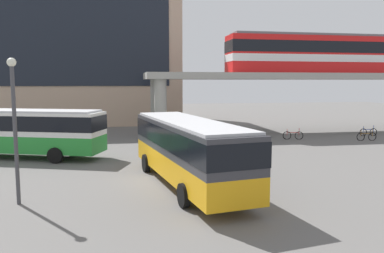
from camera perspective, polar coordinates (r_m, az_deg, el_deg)
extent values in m
plane|color=#605E5B|center=(29.88, -6.94, -3.14)|extent=(120.00, 120.00, 0.00)
cube|color=tan|center=(51.85, -20.17, 10.09)|extent=(31.06, 13.92, 17.10)
cube|color=black|center=(45.05, -21.78, 11.70)|extent=(27.95, 0.10, 9.57)
cube|color=#9E9B93|center=(40.74, 17.80, 7.10)|extent=(33.99, 6.16, 0.60)
cylinder|color=#9E9B93|center=(33.98, -4.71, 2.56)|extent=(1.10, 1.10, 5.31)
cylinder|color=#9E9B93|center=(38.51, -5.36, 3.03)|extent=(1.10, 1.10, 5.31)
cube|color=red|center=(41.23, 18.98, 9.97)|extent=(19.71, 2.90, 3.60)
cube|color=silver|center=(41.21, 18.96, 9.47)|extent=(19.77, 2.96, 0.70)
cube|color=black|center=(41.28, 19.02, 10.96)|extent=(19.77, 2.96, 1.10)
cube|color=slate|center=(41.40, 19.08, 12.62)|extent=(18.92, 2.61, 0.24)
cube|color=orange|center=(18.76, -0.66, -5.65)|extent=(4.35, 11.27, 1.10)
cube|color=#333338|center=(18.53, -0.67, -1.72)|extent=(4.35, 11.27, 1.50)
cube|color=black|center=(18.52, -0.67, -1.49)|extent=(4.40, 11.31, 0.96)
cube|color=silver|center=(18.43, -0.67, 0.77)|extent=(4.13, 10.70, 0.12)
cylinder|color=black|center=(21.85, -6.86, -5.42)|extent=(0.45, 1.03, 1.00)
cylinder|color=black|center=(22.53, -0.63, -5.00)|extent=(0.45, 1.03, 1.00)
cylinder|color=black|center=(15.68, -1.24, -10.19)|extent=(0.45, 1.03, 1.00)
cylinder|color=black|center=(16.62, 7.05, -9.26)|extent=(0.45, 1.03, 1.00)
cube|color=#268C33|center=(27.96, -23.98, -2.16)|extent=(11.20, 6.02, 1.10)
cube|color=white|center=(27.80, -24.10, 0.49)|extent=(11.20, 6.02, 1.50)
cube|color=black|center=(27.79, -24.11, 0.64)|extent=(11.26, 6.07, 0.96)
cube|color=silver|center=(27.74, -24.18, 2.15)|extent=(10.64, 5.72, 0.12)
cylinder|color=black|center=(25.41, -19.63, -4.06)|extent=(1.04, 0.60, 1.00)
cylinder|color=black|center=(27.58, -17.13, -3.15)|extent=(1.04, 0.60, 1.00)
torus|color=black|center=(36.75, 25.21, -1.37)|extent=(0.74, 0.12, 0.74)
torus|color=black|center=(36.23, 23.78, -1.41)|extent=(0.74, 0.12, 0.74)
cylinder|color=#996626|center=(36.45, 24.52, -0.95)|extent=(1.05, 0.14, 0.05)
cylinder|color=#996626|center=(36.19, 23.80, -0.94)|extent=(0.04, 0.04, 0.55)
cylinder|color=#996626|center=(36.71, 25.23, -0.83)|extent=(0.04, 0.04, 0.65)
torus|color=black|center=(35.16, 15.61, -1.31)|extent=(0.73, 0.23, 0.74)
torus|color=black|center=(34.95, 13.93, -1.31)|extent=(0.73, 0.23, 0.74)
cylinder|color=#B21E1E|center=(35.02, 14.78, -0.86)|extent=(1.03, 0.30, 0.05)
cylinder|color=#B21E1E|center=(34.91, 13.94, -0.82)|extent=(0.04, 0.04, 0.55)
cylinder|color=#B21E1E|center=(35.11, 15.63, -0.75)|extent=(0.04, 0.04, 0.65)
torus|color=black|center=(31.67, 4.95, -1.94)|extent=(0.74, 0.09, 0.74)
torus|color=black|center=(31.46, 3.08, -1.99)|extent=(0.74, 0.09, 0.74)
cylinder|color=#1E7F33|center=(31.52, 4.02, -1.46)|extent=(1.05, 0.10, 0.05)
cylinder|color=#1E7F33|center=(31.42, 3.08, -1.44)|extent=(0.04, 0.04, 0.55)
cylinder|color=#1E7F33|center=(31.62, 4.95, -1.32)|extent=(0.04, 0.04, 0.65)
torus|color=black|center=(33.31, 3.23, -1.51)|extent=(0.74, 0.13, 0.74)
torus|color=black|center=(32.99, 1.50, -1.58)|extent=(0.74, 0.13, 0.74)
cylinder|color=silver|center=(33.10, 2.37, -1.06)|extent=(1.05, 0.15, 0.05)
cylinder|color=silver|center=(32.94, 1.50, -1.06)|extent=(0.04, 0.04, 0.55)
cylinder|color=silver|center=(33.26, 3.23, -0.91)|extent=(0.04, 0.04, 0.65)
torus|color=black|center=(40.08, 25.34, -0.76)|extent=(0.74, 0.07, 0.74)
torus|color=black|center=(39.50, 24.08, -0.80)|extent=(0.74, 0.07, 0.74)
cylinder|color=#1E3FA5|center=(39.76, 24.74, -0.38)|extent=(1.05, 0.07, 0.05)
cylinder|color=#1E3FA5|center=(39.46, 24.10, -0.37)|extent=(0.04, 0.04, 0.55)
cylinder|color=#1E3FA5|center=(40.04, 25.36, -0.26)|extent=(0.04, 0.04, 0.65)
cylinder|color=navy|center=(27.09, 3.41, -3.21)|extent=(0.32, 0.32, 0.84)
cube|color=#26262D|center=(26.98, 3.42, -1.64)|extent=(0.27, 0.41, 0.66)
sphere|color=tan|center=(26.92, 3.42, -0.70)|extent=(0.23, 0.23, 0.23)
cylinder|color=#3F3F44|center=(17.19, -24.75, -1.35)|extent=(0.16, 0.16, 5.67)
sphere|color=silver|center=(17.07, -25.24, 8.62)|extent=(0.36, 0.36, 0.36)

